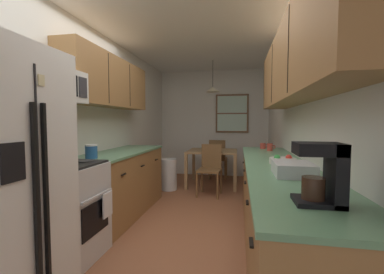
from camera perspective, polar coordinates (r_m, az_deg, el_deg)
ground_plane at (r=3.80m, az=0.62°, el=-16.70°), size 12.00×12.00×0.00m
wall_left at (r=4.03m, az=-18.66°, el=2.79°), size 0.10×9.00×2.55m
wall_right at (r=3.59m, az=22.41°, el=2.65°), size 0.10×9.00×2.55m
wall_back at (r=6.19m, az=4.91°, el=3.11°), size 4.40×0.10×2.55m
ceiling_slab at (r=3.79m, az=0.64°, el=23.20°), size 4.40×9.00×0.08m
stove_range at (r=2.75m, az=-26.91°, el=-14.62°), size 0.66×0.61×1.10m
microwave_over_range at (r=2.72m, az=-29.52°, el=10.26°), size 0.39×0.63×0.31m
counter_left at (r=3.74m, az=-15.60°, el=-9.94°), size 0.64×1.78×0.90m
upper_cabinets_left at (r=3.70m, az=-18.29°, el=11.68°), size 0.33×1.86×0.67m
counter_right at (r=2.71m, az=18.78°, el=-15.17°), size 0.64×3.23×0.90m
upper_cabinets_right at (r=2.61m, az=22.72°, el=15.27°), size 0.33×2.91×0.71m
dining_table at (r=5.17m, az=4.66°, el=-4.18°), size 0.99×0.88×0.73m
dining_chair_near at (r=4.55m, az=4.15°, el=-6.80°), size 0.44×0.44×0.90m
dining_chair_far at (r=5.82m, az=5.85°, el=-4.57°), size 0.41×0.41×0.90m
pendant_light at (r=5.16m, az=4.74°, el=10.75°), size 0.29×0.29×0.64m
back_window at (r=6.09m, az=9.08°, el=5.30°), size 0.78×0.05×0.91m
trash_bin at (r=4.91m, az=-5.25°, el=-8.45°), size 0.30×0.30×0.60m
storage_canister at (r=3.02m, az=-21.92°, el=-3.07°), size 0.13×0.13×0.16m
dish_towel at (r=2.68m, az=-18.66°, el=-14.31°), size 0.02×0.16×0.24m
coffee_maker at (r=1.40m, az=27.89°, el=-7.11°), size 0.22×0.18×0.31m
mug_by_coffeemaker at (r=3.70m, az=17.31°, el=-2.22°), size 0.12×0.08×0.11m
mug_spare at (r=3.98m, az=15.85°, el=-1.96°), size 0.12×0.08×0.09m
fruit_bowl at (r=2.59m, az=19.91°, el=-5.02°), size 0.25×0.25×0.09m
dish_rack at (r=2.07m, az=22.00°, el=-6.77°), size 0.28×0.34×0.10m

